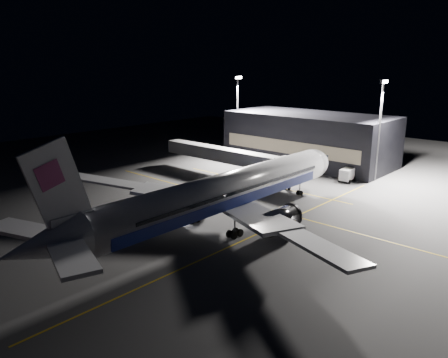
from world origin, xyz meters
name	(u,v)px	position (x,y,z in m)	size (l,w,h in m)	color
ground	(226,224)	(0.00, 0.00, 0.00)	(200.00, 200.00, 0.00)	#4C4C4F
guide_line_main	(266,208)	(10.00, 0.00, 0.01)	(0.25, 80.00, 0.01)	gold
guide_line_cross	(257,234)	(0.00, -6.00, 0.01)	(70.00, 0.25, 0.01)	gold
guide_line_side	(262,184)	(22.00, 10.00, 0.01)	(0.25, 40.00, 0.01)	gold
airliner	(221,193)	(-1.08, 0.00, 5.16)	(61.48, 54.22, 16.64)	silver
terminal	(309,138)	(45.98, 14.00, 6.00)	(18.12, 40.00, 12.00)	black
jet_bridge	(232,156)	(22.00, 18.06, 4.58)	(3.60, 34.40, 6.30)	#B2B2B7
floodlight_mast_north	(237,109)	(40.00, 31.99, 12.37)	(2.40, 0.68, 20.70)	#59595E
floodlight_mast_south	(380,122)	(40.00, -6.01, 12.37)	(2.40, 0.67, 20.70)	#59595E
service_truck	(348,174)	(35.95, -1.95, 1.47)	(5.57, 2.81, 2.75)	silver
baggage_tug	(165,215)	(-5.24, 8.12, 0.90)	(3.21, 2.87, 1.95)	black
safety_cone_a	(181,205)	(1.07, 11.51, 0.30)	(0.40, 0.40, 0.61)	orange
safety_cone_b	(179,225)	(-5.75, 4.31, 0.32)	(0.42, 0.42, 0.63)	orange
safety_cone_c	(199,219)	(-1.85, 4.00, 0.28)	(0.37, 0.37, 0.55)	orange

